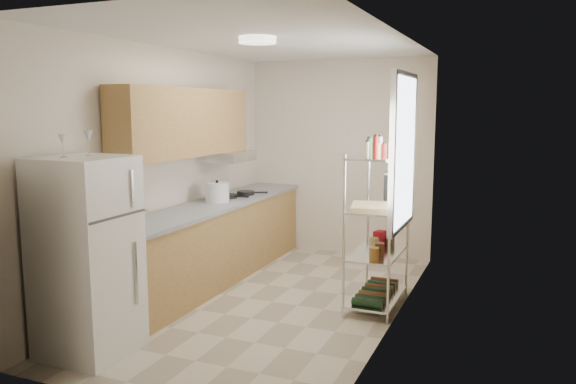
% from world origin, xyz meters
% --- Properties ---
extents(room, '(2.52, 4.42, 2.62)m').
position_xyz_m(room, '(0.00, 0.00, 1.30)').
color(room, beige).
rests_on(room, ground).
extents(counter_run, '(0.63, 3.51, 0.90)m').
position_xyz_m(counter_run, '(-0.92, 0.44, 0.45)').
color(counter_run, '#B3894C').
rests_on(counter_run, ground).
extents(upper_cabinets, '(0.33, 2.20, 0.72)m').
position_xyz_m(upper_cabinets, '(-1.05, 0.10, 1.81)').
color(upper_cabinets, '#B3894C').
rests_on(upper_cabinets, room).
extents(range_hood, '(0.50, 0.60, 0.12)m').
position_xyz_m(range_hood, '(-1.00, 0.90, 1.39)').
color(range_hood, '#B7BABC').
rests_on(range_hood, room).
extents(window, '(0.06, 1.00, 1.46)m').
position_xyz_m(window, '(1.23, 0.35, 1.55)').
color(window, white).
rests_on(window, room).
extents(bakers_rack, '(0.45, 0.90, 1.73)m').
position_xyz_m(bakers_rack, '(1.00, 0.30, 1.11)').
color(bakers_rack, silver).
rests_on(bakers_rack, ground).
extents(ceiling_dome, '(0.34, 0.34, 0.05)m').
position_xyz_m(ceiling_dome, '(0.00, -0.30, 2.57)').
color(ceiling_dome, white).
rests_on(ceiling_dome, room).
extents(refrigerator, '(0.65, 0.65, 1.59)m').
position_xyz_m(refrigerator, '(-0.87, -1.65, 0.80)').
color(refrigerator, white).
rests_on(refrigerator, ground).
extents(wine_glass_a, '(0.07, 0.07, 0.20)m').
position_xyz_m(wine_glass_a, '(-0.85, -1.58, 1.69)').
color(wine_glass_a, silver).
rests_on(wine_glass_a, refrigerator).
extents(wine_glass_b, '(0.06, 0.06, 0.18)m').
position_xyz_m(wine_glass_b, '(-0.93, -1.76, 1.68)').
color(wine_glass_b, silver).
rests_on(wine_glass_b, refrigerator).
extents(rice_cooker, '(0.27, 0.27, 0.22)m').
position_xyz_m(rice_cooker, '(-0.92, 0.51, 1.01)').
color(rice_cooker, white).
rests_on(rice_cooker, counter_run).
extents(frying_pan_large, '(0.25, 0.25, 0.04)m').
position_xyz_m(frying_pan_large, '(-0.95, 0.81, 0.92)').
color(frying_pan_large, black).
rests_on(frying_pan_large, counter_run).
extents(frying_pan_small, '(0.29, 0.29, 0.04)m').
position_xyz_m(frying_pan_small, '(-0.86, 1.11, 0.92)').
color(frying_pan_small, black).
rests_on(frying_pan_small, counter_run).
extents(cutting_board, '(0.45, 0.53, 0.03)m').
position_xyz_m(cutting_board, '(0.95, 0.19, 1.03)').
color(cutting_board, tan).
rests_on(cutting_board, bakers_rack).
extents(espresso_machine, '(0.22, 0.29, 0.31)m').
position_xyz_m(espresso_machine, '(1.08, 0.61, 1.17)').
color(espresso_machine, black).
rests_on(espresso_machine, bakers_rack).
extents(storage_bag, '(0.12, 0.15, 0.15)m').
position_xyz_m(storage_bag, '(0.97, 0.55, 0.64)').
color(storage_bag, '#AB151C').
rests_on(storage_bag, bakers_rack).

